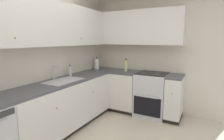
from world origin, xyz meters
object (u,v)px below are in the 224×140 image
Objects in this scene: oven_range at (152,94)px; soap_bottle at (70,71)px; paper_towel_roll at (97,64)px; oil_bottle at (126,65)px.

soap_bottle reaches higher than oven_range.
soap_bottle is 0.92m from paper_towel_roll.
oil_bottle reaches higher than oven_range.
oil_bottle is at bearing 91.82° from oven_range.
oven_range is 3.78× the size of oil_bottle.
soap_bottle is 1.23m from oil_bottle.
oil_bottle is (0.97, -0.76, 0.04)m from soap_bottle.
paper_towel_roll is at bearing 93.03° from oven_range.
oil_bottle is at bearing -38.04° from soap_bottle.
oil_bottle reaches higher than soap_bottle.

